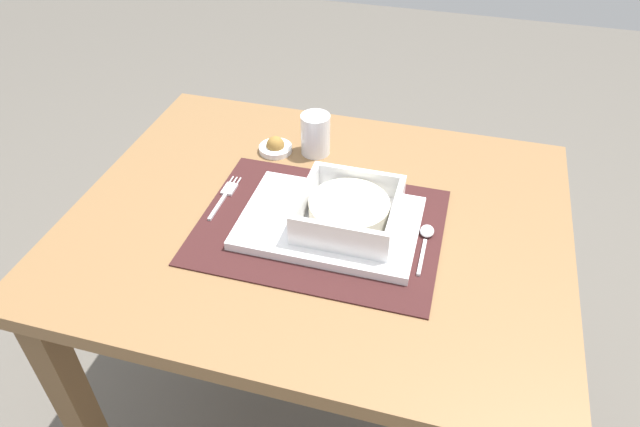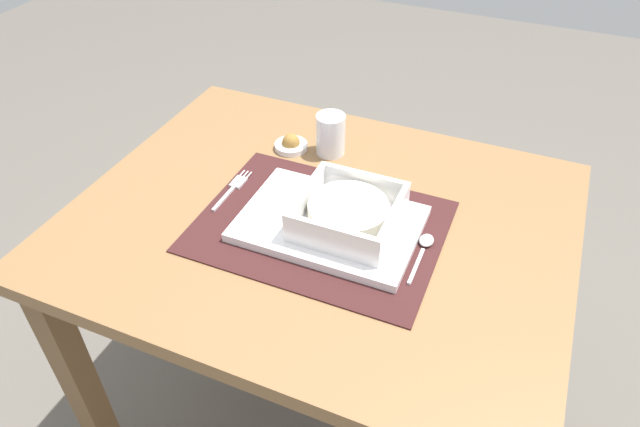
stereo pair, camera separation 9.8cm
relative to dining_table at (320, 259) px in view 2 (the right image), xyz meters
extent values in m
plane|color=#59544C|center=(0.00, 0.00, -0.60)|extent=(6.00, 6.00, 0.00)
cube|color=brown|center=(0.00, 0.00, 0.09)|extent=(0.88, 0.71, 0.03)
cube|color=brown|center=(-0.39, -0.30, -0.26)|extent=(0.05, 0.05, 0.68)
cube|color=brown|center=(-0.39, 0.30, -0.26)|extent=(0.05, 0.05, 0.68)
cube|color=brown|center=(0.39, 0.30, -0.26)|extent=(0.05, 0.05, 0.68)
cube|color=#381919|center=(0.01, -0.03, 0.11)|extent=(0.42, 0.32, 0.00)
cube|color=white|center=(0.03, -0.03, 0.12)|extent=(0.31, 0.21, 0.02)
cube|color=white|center=(0.06, -0.02, 0.13)|extent=(0.17, 0.17, 0.01)
cube|color=white|center=(-0.02, -0.02, 0.16)|extent=(0.01, 0.17, 0.05)
cube|color=white|center=(0.14, -0.02, 0.16)|extent=(0.01, 0.17, 0.05)
cube|color=white|center=(0.06, -0.10, 0.16)|extent=(0.15, 0.01, 0.05)
cube|color=white|center=(0.06, 0.05, 0.16)|extent=(0.15, 0.01, 0.05)
cylinder|color=beige|center=(0.06, -0.02, 0.15)|extent=(0.14, 0.14, 0.03)
cube|color=silver|center=(-0.18, -0.03, 0.11)|extent=(0.01, 0.08, 0.00)
cube|color=silver|center=(-0.18, 0.02, 0.11)|extent=(0.02, 0.04, 0.00)
cylinder|color=silver|center=(-0.19, 0.05, 0.11)|extent=(0.00, 0.02, 0.00)
cylinder|color=silver|center=(-0.18, 0.05, 0.11)|extent=(0.00, 0.02, 0.00)
cylinder|color=silver|center=(-0.17, 0.05, 0.11)|extent=(0.00, 0.02, 0.00)
cube|color=silver|center=(0.19, -0.06, 0.11)|extent=(0.01, 0.08, 0.00)
ellipsoid|color=silver|center=(0.19, 0.00, 0.12)|extent=(0.02, 0.03, 0.01)
cube|color=black|center=(0.17, -0.06, 0.11)|extent=(0.01, 0.06, 0.01)
cube|color=silver|center=(0.17, 0.01, 0.11)|extent=(0.01, 0.08, 0.00)
cylinder|color=white|center=(-0.06, 0.20, 0.15)|extent=(0.06, 0.06, 0.09)
cylinder|color=maroon|center=(-0.06, 0.20, 0.14)|extent=(0.05, 0.05, 0.05)
cylinder|color=white|center=(-0.14, 0.18, 0.11)|extent=(0.07, 0.07, 0.01)
sphere|color=olive|center=(-0.14, 0.18, 0.12)|extent=(0.04, 0.04, 0.04)
camera|label=1|loc=(0.21, -0.76, 0.77)|focal=32.20mm
camera|label=2|loc=(0.31, -0.73, 0.77)|focal=32.20mm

